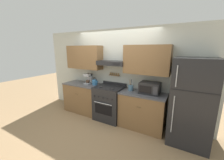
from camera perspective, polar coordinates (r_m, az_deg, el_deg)
name	(u,v)px	position (r m, az deg, el deg)	size (l,w,h in m)	color
ground_plane	(104,123)	(3.99, -3.29, -17.27)	(16.00, 16.00, 0.00)	#937551
wall_back	(114,69)	(4.00, 0.83, 4.73)	(5.20, 0.46, 2.55)	silver
counter_left	(83,97)	(4.58, -11.77, -7.04)	(1.21, 0.63, 0.93)	brown
counter_right	(142,110)	(3.68, 12.47, -12.19)	(1.14, 0.63, 0.93)	brown
stove_range	(109,103)	(3.99, -1.11, -9.43)	(0.78, 0.68, 1.03)	#232326
refrigerator	(191,102)	(3.32, 30.10, -8.01)	(0.79, 0.76, 1.84)	#232326
tea_kettle	(95,82)	(4.20, -7.16, -0.77)	(0.21, 0.16, 0.23)	teal
coffee_maker	(89,79)	(4.37, -9.68, 0.57)	(0.18, 0.24, 0.32)	#ADAFB5
microwave	(150,88)	(3.51, 15.42, -3.16)	(0.48, 0.40, 0.27)	#232326
utensil_crock	(131,88)	(3.65, 7.82, -3.16)	(0.13, 0.13, 0.30)	slate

